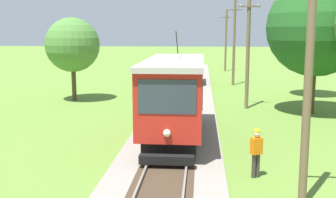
{
  "coord_description": "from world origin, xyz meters",
  "views": [
    {
      "loc": [
        1.21,
        1.33,
        5.1
      ],
      "look_at": [
        -0.35,
        19.8,
        1.89
      ],
      "focal_mm": 42.4,
      "sensor_mm": 36.0,
      "label": 1
    }
  ],
  "objects": [
    {
      "name": "red_tram",
      "position": [
        0.0,
        19.19,
        2.19
      ],
      "size": [
        2.6,
        8.54,
        4.79
      ],
      "color": "red",
      "rests_on": "rail_right"
    },
    {
      "name": "freight_car",
      "position": [
        0.0,
        38.89,
        1.56
      ],
      "size": [
        2.4,
        5.2,
        2.31
      ],
      "color": "#384C33",
      "rests_on": "rail_right"
    },
    {
      "name": "utility_pole_near_tram",
      "position": [
        4.22,
        12.73,
        4.1
      ],
      "size": [
        1.4,
        0.47,
        8.01
      ],
      "color": "brown",
      "rests_on": "ground"
    },
    {
      "name": "utility_pole_mid",
      "position": [
        4.22,
        27.71,
        3.86
      ],
      "size": [
        1.4,
        0.61,
        7.53
      ],
      "color": "brown",
      "rests_on": "ground"
    },
    {
      "name": "utility_pole_far",
      "position": [
        4.22,
        39.05,
        4.07
      ],
      "size": [
        1.4,
        0.29,
        7.94
      ],
      "color": "brown",
      "rests_on": "ground"
    },
    {
      "name": "utility_pole_distant",
      "position": [
        4.22,
        51.96,
        3.92
      ],
      "size": [
        1.4,
        0.6,
        7.64
      ],
      "color": "brown",
      "rests_on": "ground"
    },
    {
      "name": "track_worker",
      "position": [
        3.16,
        14.83,
        0.98
      ],
      "size": [
        0.45,
        0.39,
        1.78
      ],
      "rotation": [
        0.0,
        0.0,
        -1.07
      ],
      "color": "#38332D",
      "rests_on": "ground"
    },
    {
      "name": "tree_right_near",
      "position": [
        9.71,
        32.96,
        4.63
      ],
      "size": [
        4.17,
        4.17,
        6.73
      ],
      "color": "#4C3823",
      "rests_on": "ground"
    },
    {
      "name": "tree_left_far",
      "position": [
        -8.11,
        29.49,
        4.07
      ],
      "size": [
        3.92,
        3.92,
        6.04
      ],
      "color": "#4C3823",
      "rests_on": "ground"
    },
    {
      "name": "tree_right_far",
      "position": [
        8.06,
        26.14,
        5.31
      ],
      "size": [
        5.96,
        5.96,
        8.29
      ],
      "color": "#4C3823",
      "rests_on": "ground"
    }
  ]
}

